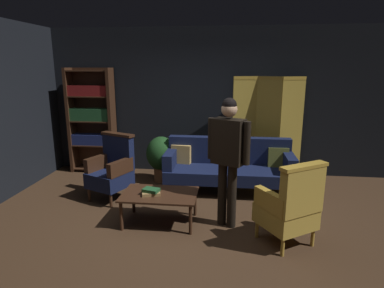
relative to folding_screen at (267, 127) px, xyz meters
The scene contains 12 objects.
ground_plane 2.70m from the folding_screen, 119.70° to the right, with size 10.00×10.00×0.00m, color #3D2819.
back_wall 1.34m from the folding_screen, 167.96° to the left, with size 7.20×0.10×2.80m, color black.
folding_screen is the anchor object (origin of this frame).
bookshelf 3.40m from the folding_screen, behind, with size 0.90×0.32×2.05m.
velvet_couch 1.14m from the folding_screen, 133.53° to the right, with size 2.12×0.78×0.88m.
coffee_table 2.68m from the folding_screen, 127.95° to the right, with size 1.00×0.64×0.42m.
armchair_gilt_accent 2.47m from the folding_screen, 89.31° to the right, with size 0.80×0.80×1.04m.
armchair_wing_left 2.89m from the folding_screen, 152.68° to the right, with size 0.76×0.76×1.04m.
standing_figure 2.15m from the folding_screen, 109.24° to the right, with size 0.54×0.37×1.70m.
potted_plant 2.03m from the folding_screen, 167.30° to the right, with size 0.54×0.54×0.84m.
book_tan_leather 2.76m from the folding_screen, 129.04° to the right, with size 0.24×0.17×0.04m, color #9E7A47.
book_green_cloth 2.76m from the folding_screen, 129.04° to the right, with size 0.21×0.14×0.04m, color #1E4C28.
Camera 1 is at (0.54, -3.84, 2.08)m, focal length 30.25 mm.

